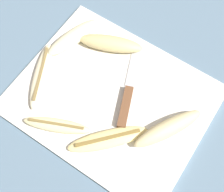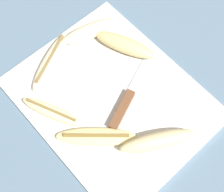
{
  "view_description": "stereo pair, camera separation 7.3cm",
  "coord_description": "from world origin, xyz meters",
  "px_view_note": "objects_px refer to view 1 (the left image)",
  "views": [
    {
      "loc": [
        0.16,
        -0.24,
        0.69
      ],
      "look_at": [
        0.0,
        0.0,
        0.02
      ],
      "focal_mm": 50.0,
      "sensor_mm": 36.0,
      "label": 1
    },
    {
      "loc": [
        0.22,
        -0.19,
        0.69
      ],
      "look_at": [
        0.0,
        0.0,
        0.02
      ],
      "focal_mm": 50.0,
      "sensor_mm": 36.0,
      "label": 2
    }
  ],
  "objects_px": {
    "banana_soft_right": "(57,125)",
    "banana_spotted_left": "(111,44)",
    "knife": "(127,100)",
    "banana_bright_far": "(42,75)",
    "banana_ripe_center": "(168,128)",
    "banana_pale_long": "(73,37)",
    "banana_golden_short": "(108,139)"
  },
  "relations": [
    {
      "from": "knife",
      "to": "banana_spotted_left",
      "type": "xyz_separation_m",
      "value": [
        -0.11,
        0.1,
        0.01
      ]
    },
    {
      "from": "knife",
      "to": "banana_bright_far",
      "type": "height_order",
      "value": "banana_bright_far"
    },
    {
      "from": "knife",
      "to": "banana_spotted_left",
      "type": "relative_size",
      "value": 1.24
    },
    {
      "from": "banana_ripe_center",
      "to": "banana_bright_far",
      "type": "bearing_deg",
      "value": -171.09
    },
    {
      "from": "knife",
      "to": "banana_ripe_center",
      "type": "height_order",
      "value": "banana_ripe_center"
    },
    {
      "from": "banana_spotted_left",
      "to": "knife",
      "type": "bearing_deg",
      "value": -42.15
    },
    {
      "from": "banana_pale_long",
      "to": "banana_bright_far",
      "type": "bearing_deg",
      "value": -90.42
    },
    {
      "from": "banana_bright_far",
      "to": "banana_pale_long",
      "type": "height_order",
      "value": "banana_pale_long"
    },
    {
      "from": "knife",
      "to": "banana_pale_long",
      "type": "xyz_separation_m",
      "value": [
        -0.2,
        0.07,
        0.01
      ]
    },
    {
      "from": "banana_soft_right",
      "to": "banana_spotted_left",
      "type": "bearing_deg",
      "value": 94.12
    },
    {
      "from": "banana_spotted_left",
      "to": "banana_pale_long",
      "type": "xyz_separation_m",
      "value": [
        -0.09,
        -0.04,
        -0.0
      ]
    },
    {
      "from": "banana_ripe_center",
      "to": "banana_pale_long",
      "type": "xyz_separation_m",
      "value": [
        -0.32,
        0.08,
        -0.0
      ]
    },
    {
      "from": "knife",
      "to": "banana_bright_far",
      "type": "bearing_deg",
      "value": 174.38
    },
    {
      "from": "banana_bright_far",
      "to": "banana_golden_short",
      "type": "distance_m",
      "value": 0.22
    },
    {
      "from": "banana_soft_right",
      "to": "banana_bright_far",
      "type": "bearing_deg",
      "value": 143.7
    },
    {
      "from": "knife",
      "to": "banana_ripe_center",
      "type": "bearing_deg",
      "value": -26.3
    },
    {
      "from": "banana_bright_far",
      "to": "banana_golden_short",
      "type": "height_order",
      "value": "banana_bright_far"
    },
    {
      "from": "banana_ripe_center",
      "to": "banana_soft_right",
      "type": "bearing_deg",
      "value": -148.36
    },
    {
      "from": "banana_spotted_left",
      "to": "banana_ripe_center",
      "type": "bearing_deg",
      "value": -26.33
    },
    {
      "from": "banana_golden_short",
      "to": "banana_spotted_left",
      "type": "height_order",
      "value": "banana_spotted_left"
    },
    {
      "from": "banana_golden_short",
      "to": "banana_pale_long",
      "type": "bearing_deg",
      "value": 142.5
    },
    {
      "from": "banana_soft_right",
      "to": "banana_spotted_left",
      "type": "xyz_separation_m",
      "value": [
        -0.02,
        0.24,
        0.01
      ]
    },
    {
      "from": "banana_ripe_center",
      "to": "banana_spotted_left",
      "type": "bearing_deg",
      "value": 153.67
    },
    {
      "from": "banana_bright_far",
      "to": "banana_spotted_left",
      "type": "relative_size",
      "value": 1.07
    },
    {
      "from": "banana_soft_right",
      "to": "banana_ripe_center",
      "type": "height_order",
      "value": "banana_ripe_center"
    },
    {
      "from": "knife",
      "to": "banana_spotted_left",
      "type": "bearing_deg",
      "value": 116.16
    },
    {
      "from": "banana_golden_short",
      "to": "banana_ripe_center",
      "type": "height_order",
      "value": "banana_ripe_center"
    },
    {
      "from": "knife",
      "to": "banana_pale_long",
      "type": "distance_m",
      "value": 0.22
    },
    {
      "from": "banana_bright_far",
      "to": "banana_ripe_center",
      "type": "distance_m",
      "value": 0.32
    },
    {
      "from": "banana_soft_right",
      "to": "banana_spotted_left",
      "type": "distance_m",
      "value": 0.24
    },
    {
      "from": "knife",
      "to": "banana_soft_right",
      "type": "bearing_deg",
      "value": -146.63
    },
    {
      "from": "knife",
      "to": "banana_bright_far",
      "type": "xyz_separation_m",
      "value": [
        -0.21,
        -0.06,
        0.0
      ]
    }
  ]
}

